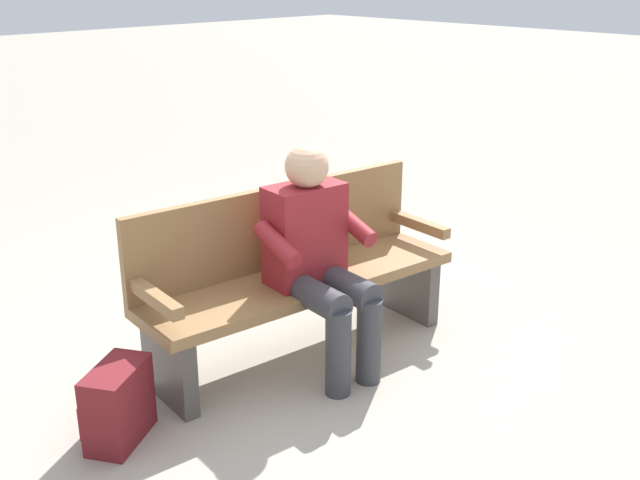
% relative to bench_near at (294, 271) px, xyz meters
% --- Properties ---
extents(ground_plane, '(40.00, 40.00, 0.00)m').
position_rel_bench_near_xyz_m(ground_plane, '(0.01, 0.07, -0.46)').
color(ground_plane, '#A89E8E').
extents(bench_near, '(1.84, 0.67, 0.90)m').
position_rel_bench_near_xyz_m(bench_near, '(0.00, 0.00, 0.00)').
color(bench_near, olive).
rests_on(bench_near, ground).
extents(person_seated, '(0.60, 0.60, 1.18)m').
position_rel_bench_near_xyz_m(person_seated, '(0.04, 0.23, 0.17)').
color(person_seated, maroon).
rests_on(person_seated, ground).
extents(backpack, '(0.39, 0.35, 0.36)m').
position_rel_bench_near_xyz_m(backpack, '(1.15, 0.09, -0.28)').
color(backpack, maroon).
rests_on(backpack, ground).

